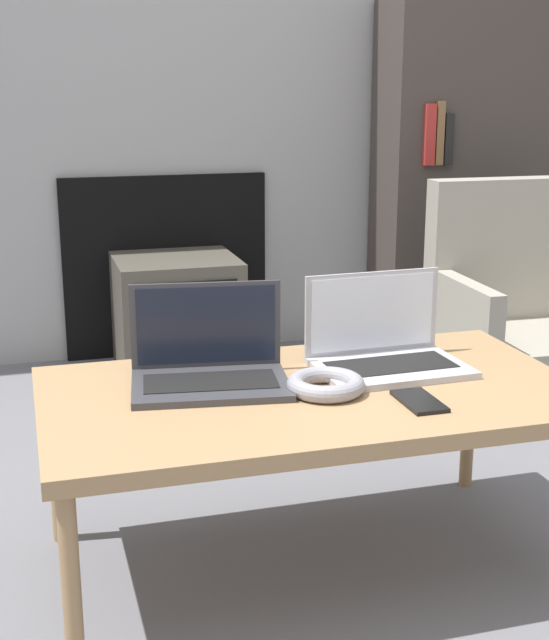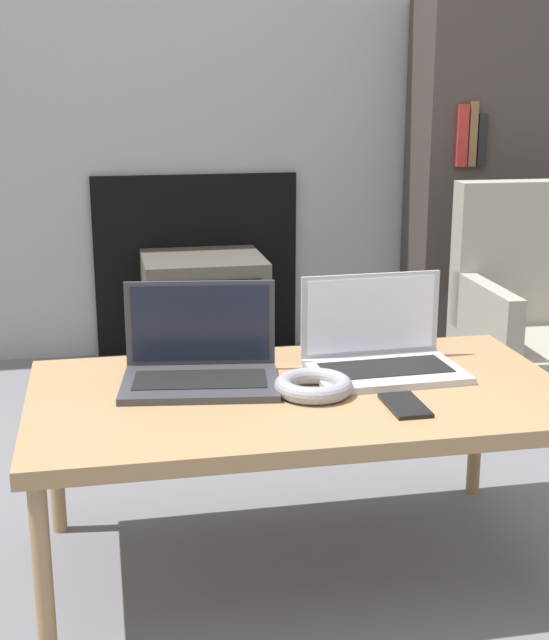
{
  "view_description": "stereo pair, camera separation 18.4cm",
  "coord_description": "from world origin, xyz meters",
  "px_view_note": "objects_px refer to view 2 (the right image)",
  "views": [
    {
      "loc": [
        -0.6,
        -1.5,
        1.1
      ],
      "look_at": [
        0.0,
        0.57,
        0.52
      ],
      "focal_mm": 50.0,
      "sensor_mm": 36.0,
      "label": 1
    },
    {
      "loc": [
        -0.42,
        -1.54,
        1.1
      ],
      "look_at": [
        0.0,
        0.57,
        0.52
      ],
      "focal_mm": 50.0,
      "sensor_mm": 36.0,
      "label": 2
    }
  ],
  "objects_px": {
    "laptop_left": "(200,362)",
    "tv": "(204,312)",
    "headphones": "(313,386)",
    "laptop_right": "(380,351)",
    "phone": "(405,405)"
  },
  "relations": [
    {
      "from": "tv",
      "to": "laptop_right",
      "type": "bearing_deg",
      "value": -80.22
    },
    {
      "from": "laptop_left",
      "to": "headphones",
      "type": "bearing_deg",
      "value": -22.73
    },
    {
      "from": "phone",
      "to": "headphones",
      "type": "bearing_deg",
      "value": 145.37
    },
    {
      "from": "laptop_left",
      "to": "laptop_right",
      "type": "distance_m",
      "value": 0.43
    },
    {
      "from": "laptop_left",
      "to": "phone",
      "type": "distance_m",
      "value": 0.48
    },
    {
      "from": "laptop_right",
      "to": "phone",
      "type": "bearing_deg",
      "value": -97.78
    },
    {
      "from": "laptop_left",
      "to": "tv",
      "type": "distance_m",
      "value": 1.48
    },
    {
      "from": "headphones",
      "to": "laptop_left",
      "type": "bearing_deg",
      "value": 149.4
    },
    {
      "from": "laptop_left",
      "to": "tv",
      "type": "xyz_separation_m",
      "value": [
        0.18,
        1.45,
        -0.26
      ]
    },
    {
      "from": "laptop_left",
      "to": "headphones",
      "type": "height_order",
      "value": "laptop_left"
    },
    {
      "from": "headphones",
      "to": "tv",
      "type": "height_order",
      "value": "headphones"
    },
    {
      "from": "phone",
      "to": "laptop_right",
      "type": "bearing_deg",
      "value": 84.19
    },
    {
      "from": "laptop_left",
      "to": "laptop_right",
      "type": "relative_size",
      "value": 1.06
    },
    {
      "from": "laptop_left",
      "to": "headphones",
      "type": "relative_size",
      "value": 2.19
    },
    {
      "from": "headphones",
      "to": "laptop_right",
      "type": "bearing_deg",
      "value": 35.11
    }
  ]
}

